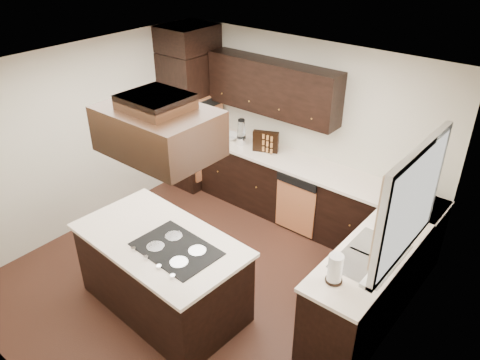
% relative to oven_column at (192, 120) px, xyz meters
% --- Properties ---
extents(floor, '(4.20, 4.20, 0.02)m').
position_rel_oven_column_xyz_m(floor, '(1.78, -1.71, -1.07)').
color(floor, '#552E20').
rests_on(floor, ground).
extents(ceiling, '(4.20, 4.20, 0.02)m').
position_rel_oven_column_xyz_m(ceiling, '(1.78, -1.71, 1.45)').
color(ceiling, silver).
rests_on(ceiling, ground).
extents(wall_back, '(4.20, 0.02, 2.50)m').
position_rel_oven_column_xyz_m(wall_back, '(1.78, 0.40, 0.19)').
color(wall_back, beige).
rests_on(wall_back, ground).
extents(wall_front, '(4.20, 0.02, 2.50)m').
position_rel_oven_column_xyz_m(wall_front, '(1.78, -3.81, 0.19)').
color(wall_front, beige).
rests_on(wall_front, ground).
extents(wall_left, '(0.02, 4.20, 2.50)m').
position_rel_oven_column_xyz_m(wall_left, '(-0.33, -1.71, 0.19)').
color(wall_left, beige).
rests_on(wall_left, ground).
extents(wall_right, '(0.02, 4.20, 2.50)m').
position_rel_oven_column_xyz_m(wall_right, '(3.88, -1.71, 0.19)').
color(wall_right, beige).
rests_on(wall_right, ground).
extents(oven_column, '(0.65, 0.75, 2.12)m').
position_rel_oven_column_xyz_m(oven_column, '(0.00, 0.00, 0.00)').
color(oven_column, black).
rests_on(oven_column, floor).
extents(wall_oven_face, '(0.05, 0.62, 0.78)m').
position_rel_oven_column_xyz_m(wall_oven_face, '(0.35, 0.00, 0.06)').
color(wall_oven_face, '#CE7848').
rests_on(wall_oven_face, oven_column).
extents(base_cabinets_back, '(2.93, 0.60, 0.88)m').
position_rel_oven_column_xyz_m(base_cabinets_back, '(1.81, 0.09, -0.62)').
color(base_cabinets_back, black).
rests_on(base_cabinets_back, floor).
extents(base_cabinets_right, '(0.60, 2.40, 0.88)m').
position_rel_oven_column_xyz_m(base_cabinets_right, '(3.58, -0.80, -0.62)').
color(base_cabinets_right, black).
rests_on(base_cabinets_right, floor).
extents(countertop_back, '(2.93, 0.63, 0.04)m').
position_rel_oven_column_xyz_m(countertop_back, '(1.81, 0.08, -0.16)').
color(countertop_back, white).
rests_on(countertop_back, base_cabinets_back).
extents(countertop_right, '(0.63, 2.40, 0.04)m').
position_rel_oven_column_xyz_m(countertop_right, '(3.56, -0.80, -0.16)').
color(countertop_right, white).
rests_on(countertop_right, base_cabinets_right).
extents(upper_cabinets, '(2.00, 0.34, 0.72)m').
position_rel_oven_column_xyz_m(upper_cabinets, '(1.34, 0.23, 0.75)').
color(upper_cabinets, black).
rests_on(upper_cabinets, wall_back).
extents(dishwasher_front, '(0.60, 0.05, 0.72)m').
position_rel_oven_column_xyz_m(dishwasher_front, '(2.10, -0.20, -0.66)').
color(dishwasher_front, '#CE7848').
rests_on(dishwasher_front, floor).
extents(window_frame, '(0.06, 1.32, 1.12)m').
position_rel_oven_column_xyz_m(window_frame, '(3.85, -1.16, 0.59)').
color(window_frame, white).
rests_on(window_frame, wall_right).
extents(window_pane, '(0.00, 1.20, 1.00)m').
position_rel_oven_column_xyz_m(window_pane, '(3.87, -1.16, 0.59)').
color(window_pane, white).
rests_on(window_pane, wall_right).
extents(curtain_left, '(0.02, 0.34, 0.90)m').
position_rel_oven_column_xyz_m(curtain_left, '(3.79, -1.57, 0.64)').
color(curtain_left, beige).
rests_on(curtain_left, wall_right).
extents(curtain_right, '(0.02, 0.34, 0.90)m').
position_rel_oven_column_xyz_m(curtain_right, '(3.79, -0.74, 0.64)').
color(curtain_right, beige).
rests_on(curtain_right, wall_right).
extents(sink_rim, '(0.52, 0.84, 0.01)m').
position_rel_oven_column_xyz_m(sink_rim, '(3.58, -1.16, -0.14)').
color(sink_rim, silver).
rests_on(sink_rim, countertop_right).
extents(island, '(1.85, 1.08, 0.88)m').
position_rel_oven_column_xyz_m(island, '(1.74, -2.27, -0.62)').
color(island, black).
rests_on(island, floor).
extents(island_top, '(1.92, 1.15, 0.04)m').
position_rel_oven_column_xyz_m(island_top, '(1.74, -2.27, -0.16)').
color(island_top, white).
rests_on(island_top, island).
extents(cooktop, '(0.88, 0.61, 0.01)m').
position_rel_oven_column_xyz_m(cooktop, '(2.02, -2.29, -0.13)').
color(cooktop, black).
rests_on(cooktop, island_top).
extents(range_hood, '(1.05, 0.72, 0.42)m').
position_rel_oven_column_xyz_m(range_hood, '(1.88, -2.25, 1.10)').
color(range_hood, black).
rests_on(range_hood, ceiling).
extents(hood_duct, '(0.55, 0.50, 0.13)m').
position_rel_oven_column_xyz_m(hood_duct, '(1.88, -2.25, 1.38)').
color(hood_duct, black).
rests_on(hood_duct, ceiling).
extents(blender_base, '(0.15, 0.15, 0.10)m').
position_rel_oven_column_xyz_m(blender_base, '(0.96, 0.05, -0.09)').
color(blender_base, silver).
rests_on(blender_base, countertop_back).
extents(blender_pitcher, '(0.13, 0.13, 0.26)m').
position_rel_oven_column_xyz_m(blender_pitcher, '(0.96, 0.05, 0.09)').
color(blender_pitcher, silver).
rests_on(blender_pitcher, blender_base).
extents(spice_rack, '(0.37, 0.23, 0.30)m').
position_rel_oven_column_xyz_m(spice_rack, '(1.37, 0.07, 0.01)').
color(spice_rack, black).
rests_on(spice_rack, countertop_back).
extents(mixing_bowl, '(0.30, 0.30, 0.07)m').
position_rel_oven_column_xyz_m(mixing_bowl, '(0.72, 0.09, -0.11)').
color(mixing_bowl, white).
rests_on(mixing_bowl, countertop_back).
extents(soap_bottle, '(0.12, 0.12, 0.20)m').
position_rel_oven_column_xyz_m(soap_bottle, '(3.51, -0.66, -0.04)').
color(soap_bottle, white).
rests_on(soap_bottle, countertop_right).
extents(paper_towel, '(0.15, 0.15, 0.30)m').
position_rel_oven_column_xyz_m(paper_towel, '(3.47, -1.70, 0.01)').
color(paper_towel, white).
rests_on(paper_towel, countertop_right).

